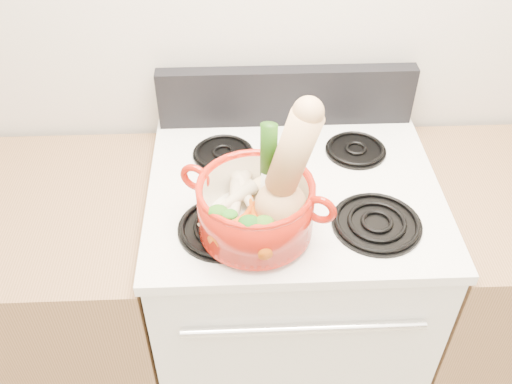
{
  "coord_description": "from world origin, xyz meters",
  "views": [
    {
      "loc": [
        -0.15,
        0.25,
        1.95
      ],
      "look_at": [
        -0.11,
        1.2,
        1.1
      ],
      "focal_mm": 40.0,
      "sensor_mm": 36.0,
      "label": 1
    }
  ],
  "objects_px": {
    "stove_body": "(287,299)",
    "leek": "(268,167)",
    "squash": "(289,171)",
    "dutch_oven": "(256,208)"
  },
  "relations": [
    {
      "from": "dutch_oven",
      "to": "leek",
      "type": "distance_m",
      "value": 0.1
    },
    {
      "from": "stove_body",
      "to": "leek",
      "type": "distance_m",
      "value": 0.68
    },
    {
      "from": "dutch_oven",
      "to": "stove_body",
      "type": "bearing_deg",
      "value": 81.36
    },
    {
      "from": "dutch_oven",
      "to": "squash",
      "type": "distance_m",
      "value": 0.14
    },
    {
      "from": "squash",
      "to": "leek",
      "type": "distance_m",
      "value": 0.07
    },
    {
      "from": "stove_body",
      "to": "leek",
      "type": "xyz_separation_m",
      "value": [
        -0.08,
        -0.14,
        0.66
      ]
    },
    {
      "from": "stove_body",
      "to": "dutch_oven",
      "type": "height_order",
      "value": "dutch_oven"
    },
    {
      "from": "stove_body",
      "to": "squash",
      "type": "distance_m",
      "value": 0.72
    },
    {
      "from": "leek",
      "to": "dutch_oven",
      "type": "bearing_deg",
      "value": -114.24
    },
    {
      "from": "dutch_oven",
      "to": "squash",
      "type": "xyz_separation_m",
      "value": [
        0.07,
        -0.01,
        0.12
      ]
    }
  ]
}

